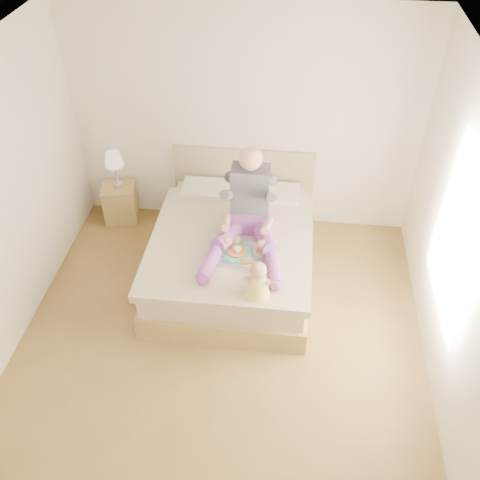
# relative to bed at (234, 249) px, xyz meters

# --- Properties ---
(room) EXTENTS (4.02, 4.22, 2.71)m
(room) POSITION_rel_bed_xyz_m (0.08, -1.08, 1.19)
(room) COLOR brown
(room) RESTS_ON ground
(bed) EXTENTS (1.70, 2.18, 1.00)m
(bed) POSITION_rel_bed_xyz_m (0.00, 0.00, 0.00)
(bed) COLOR olive
(bed) RESTS_ON ground
(nightstand) EXTENTS (0.46, 0.42, 0.49)m
(nightstand) POSITION_rel_bed_xyz_m (-1.53, 0.79, -0.07)
(nightstand) COLOR olive
(nightstand) RESTS_ON ground
(lamp) EXTENTS (0.23, 0.23, 0.46)m
(lamp) POSITION_rel_bed_xyz_m (-1.53, 0.82, 0.52)
(lamp) COLOR silver
(lamp) RESTS_ON nightstand
(adult) EXTENTS (0.83, 1.17, 0.98)m
(adult) POSITION_rel_bed_xyz_m (0.17, -0.09, 0.58)
(adult) COLOR purple
(adult) RESTS_ON bed
(tray) EXTENTS (0.55, 0.45, 0.15)m
(tray) POSITION_rel_bed_xyz_m (0.19, -0.42, 0.33)
(tray) COLOR silver
(tray) RESTS_ON bed
(baby) EXTENTS (0.25, 0.35, 0.39)m
(baby) POSITION_rel_bed_xyz_m (0.35, -0.94, 0.45)
(baby) COLOR #E6DB48
(baby) RESTS_ON bed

